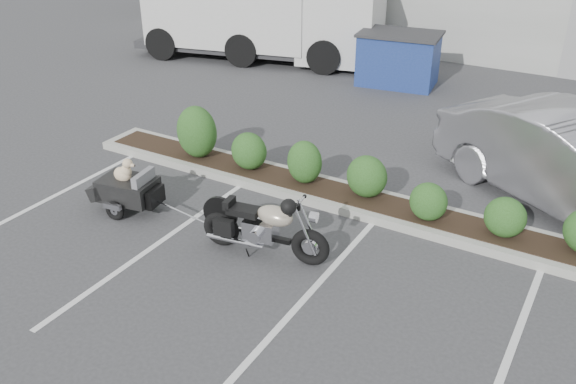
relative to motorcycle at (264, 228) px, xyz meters
The scene contains 7 objects.
ground 0.49m from the motorcycle, behind, with size 90.00×90.00×0.00m, color #38383A.
planter_kerb 2.38m from the motorcycle, 68.07° to the left, with size 12.00×1.00×0.15m, color #9E9E93.
motorcycle is the anchor object (origin of this frame).
pet_trailer 2.78m from the motorcycle, behind, with size 1.68×0.95×0.99m.
sedan 5.50m from the motorcycle, 46.54° to the left, with size 1.77×5.08×1.67m, color #B0AEB6.
dumpster 9.19m from the motorcycle, 98.69° to the left, with size 2.34×1.76×1.42m.
delivery_truck 11.42m from the motorcycle, 122.74° to the left, with size 8.10×4.17×3.54m.
Camera 1 is at (4.42, -6.59, 5.25)m, focal length 38.00 mm.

